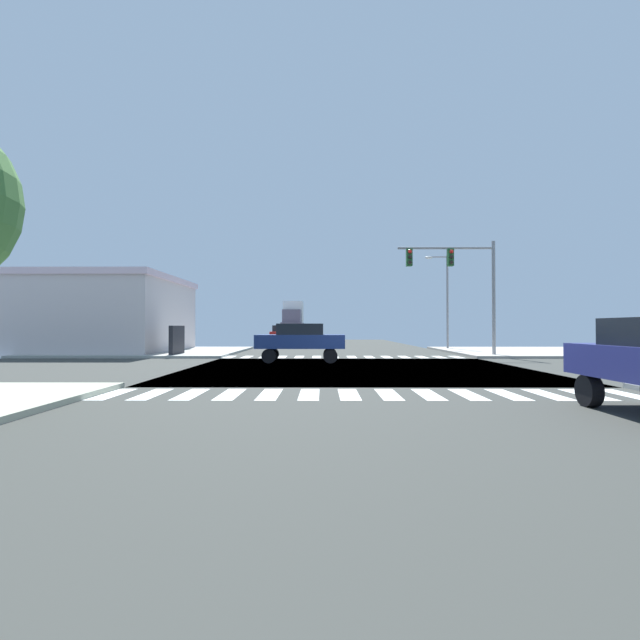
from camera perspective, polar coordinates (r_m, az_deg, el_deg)
ground at (r=18.97m, az=4.63°, el=-6.13°), size 90.00×90.00×0.05m
sidewalk_corner_ne at (r=34.08m, az=25.40°, el=-3.58°), size 12.00×12.00×0.14m
sidewalk_corner_nw at (r=32.99m, az=-20.28°, el=-3.70°), size 12.00×12.00×0.14m
crosswalk_near at (r=11.72m, az=6.10°, el=-9.21°), size 13.50×2.00×0.01m
crosswalk_far at (r=26.22m, az=2.88°, el=-4.63°), size 13.50×2.00×0.01m
traffic_signal_mast at (r=27.72m, az=16.73°, el=5.78°), size 5.65×0.55×6.71m
street_lamp at (r=35.72m, az=15.21°, el=3.33°), size 1.78×0.32×7.13m
bank_building at (r=34.50m, az=-26.08°, el=0.62°), size 12.33×10.52×5.13m
sedan_farside_1 at (r=40.66m, az=-4.73°, el=-1.75°), size 1.80×4.30×1.88m
sedan_crossing_2 at (r=22.38m, az=-2.47°, el=-2.41°), size 4.30×1.80×1.88m
box_truck_middle_1 at (r=55.47m, az=-3.38°, el=-0.04°), size 2.40×7.20×4.85m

